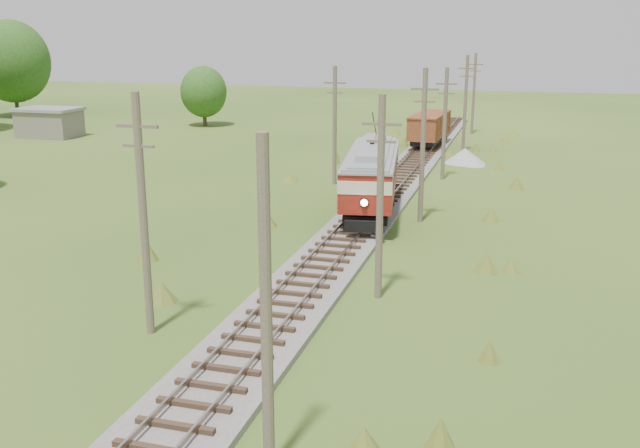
% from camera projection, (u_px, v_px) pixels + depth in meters
% --- Properties ---
extents(railbed_main, '(3.60, 96.00, 0.57)m').
position_uv_depth(railbed_main, '(378.00, 204.00, 46.14)').
color(railbed_main, '#605B54').
rests_on(railbed_main, ground).
extents(streetcar, '(4.76, 12.81, 5.79)m').
position_uv_depth(streetcar, '(372.00, 172.00, 43.59)').
color(streetcar, black).
rests_on(streetcar, ground).
extents(gondola, '(3.22, 8.54, 2.79)m').
position_uv_depth(gondola, '(429.00, 127.00, 68.43)').
color(gondola, black).
rests_on(gondola, ground).
extents(gravel_pile, '(3.60, 3.82, 1.31)m').
position_uv_depth(gravel_pile, '(466.00, 156.00, 60.93)').
color(gravel_pile, gray).
rests_on(gravel_pile, ground).
extents(utility_pole_r_1, '(0.30, 0.30, 8.80)m').
position_uv_depth(utility_pole_r_1, '(266.00, 313.00, 17.31)').
color(utility_pole_r_1, brown).
rests_on(utility_pole_r_1, ground).
extents(utility_pole_r_2, '(1.60, 0.30, 8.60)m').
position_uv_depth(utility_pole_r_2, '(380.00, 197.00, 29.31)').
color(utility_pole_r_2, brown).
rests_on(utility_pole_r_2, ground).
extents(utility_pole_r_3, '(1.60, 0.30, 9.00)m').
position_uv_depth(utility_pole_r_3, '(423.00, 145.00, 41.33)').
color(utility_pole_r_3, brown).
rests_on(utility_pole_r_3, ground).
extents(utility_pole_r_4, '(1.60, 0.30, 8.40)m').
position_uv_depth(utility_pole_r_4, '(445.00, 123.00, 53.52)').
color(utility_pole_r_4, brown).
rests_on(utility_pole_r_4, ground).
extents(utility_pole_r_5, '(1.60, 0.30, 8.90)m').
position_uv_depth(utility_pole_r_5, '(465.00, 103.00, 65.40)').
color(utility_pole_r_5, brown).
rests_on(utility_pole_r_5, ground).
extents(utility_pole_r_6, '(1.60, 0.30, 8.70)m').
position_uv_depth(utility_pole_r_6, '(474.00, 93.00, 77.54)').
color(utility_pole_r_6, brown).
rests_on(utility_pole_r_6, ground).
extents(utility_pole_l_a, '(1.60, 0.30, 9.00)m').
position_uv_depth(utility_pole_l_a, '(143.00, 214.00, 25.69)').
color(utility_pole_l_a, brown).
rests_on(utility_pole_l_a, ground).
extents(utility_pole_l_b, '(1.60, 0.30, 8.60)m').
position_uv_depth(utility_pole_l_b, '(335.00, 124.00, 51.79)').
color(utility_pole_l_b, brown).
rests_on(utility_pole_l_b, ground).
extents(tree_left_5, '(9.66, 9.66, 12.44)m').
position_uv_depth(tree_left_5, '(12.00, 62.00, 92.65)').
color(tree_left_5, '#38281C').
rests_on(tree_left_5, ground).
extents(tree_mid_a, '(5.46, 5.46, 7.03)m').
position_uv_depth(tree_mid_a, '(204.00, 92.00, 84.13)').
color(tree_mid_a, '#38281C').
rests_on(tree_mid_a, ground).
extents(shed, '(6.40, 4.40, 3.10)m').
position_uv_depth(shed, '(49.00, 122.00, 75.92)').
color(shed, slate).
rests_on(shed, ground).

